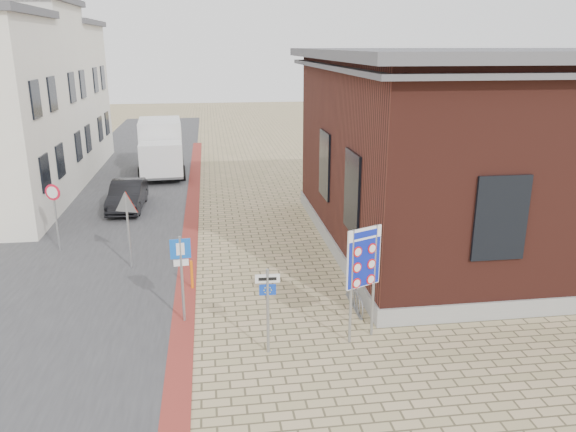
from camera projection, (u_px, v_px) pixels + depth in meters
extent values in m
plane|color=tan|center=(267.00, 356.00, 13.08)|extent=(120.00, 120.00, 0.00)
cube|color=#38383A|center=(119.00, 198.00, 26.54)|extent=(7.00, 60.00, 0.02)
cube|color=maroon|center=(191.00, 227.00, 22.27)|extent=(0.60, 40.00, 0.02)
cube|color=gray|center=(488.00, 233.00, 20.83)|extent=(12.15, 12.15, 0.50)
cube|color=#4A1E17|center=(498.00, 146.00, 19.88)|extent=(12.00, 12.00, 6.00)
cube|color=#515156|center=(508.00, 54.00, 18.96)|extent=(13.00, 13.00, 0.30)
cube|color=#515156|center=(507.00, 66.00, 19.07)|extent=(12.70, 12.70, 0.15)
cube|color=black|center=(353.00, 192.00, 16.44)|extent=(0.12, 1.60, 2.40)
cube|color=black|center=(325.00, 165.00, 20.23)|extent=(0.12, 1.60, 2.40)
cube|color=black|center=(501.00, 218.00, 13.99)|extent=(1.40, 0.12, 2.20)
cube|color=black|center=(45.00, 173.00, 21.66)|extent=(0.10, 1.10, 1.40)
cube|color=black|center=(60.00, 161.00, 23.93)|extent=(0.10, 1.10, 1.40)
cube|color=black|center=(35.00, 99.00, 20.84)|extent=(0.10, 1.10, 1.40)
cube|color=black|center=(52.00, 94.00, 23.11)|extent=(0.10, 1.10, 1.40)
cube|color=white|center=(4.00, 99.00, 27.37)|extent=(7.00, 6.00, 8.80)
cube|color=black|center=(78.00, 146.00, 27.34)|extent=(0.10, 1.10, 1.40)
cube|color=black|center=(88.00, 138.00, 29.61)|extent=(0.10, 1.10, 1.40)
cube|color=black|center=(72.00, 87.00, 26.52)|extent=(0.10, 1.10, 1.40)
cube|color=black|center=(82.00, 84.00, 28.79)|extent=(0.10, 1.10, 1.40)
cube|color=white|center=(39.00, 96.00, 33.16)|extent=(7.00, 6.00, 8.00)
cube|color=#515156|center=(30.00, 22.00, 31.95)|extent=(7.40, 6.40, 0.30)
cube|color=black|center=(100.00, 129.00, 33.02)|extent=(0.10, 1.10, 1.40)
cube|color=black|center=(107.00, 123.00, 35.30)|extent=(0.10, 1.10, 1.40)
cube|color=black|center=(95.00, 80.00, 32.20)|extent=(0.10, 1.10, 1.40)
cube|color=black|center=(103.00, 78.00, 34.48)|extent=(0.10, 1.10, 1.40)
torus|color=slate|center=(360.00, 307.00, 14.86)|extent=(0.04, 0.60, 0.60)
torus|color=slate|center=(357.00, 302.00, 15.15)|extent=(0.04, 0.60, 0.60)
torus|color=slate|center=(354.00, 298.00, 15.43)|extent=(0.04, 0.60, 0.60)
torus|color=slate|center=(351.00, 293.00, 15.72)|extent=(0.04, 0.60, 0.60)
torus|color=slate|center=(349.00, 289.00, 16.00)|extent=(0.04, 0.60, 0.60)
cube|color=slate|center=(354.00, 306.00, 15.51)|extent=(0.08, 1.60, 0.04)
imported|color=black|center=(127.00, 195.00, 24.52)|extent=(1.41, 3.86, 1.26)
cube|color=slate|center=(162.00, 167.00, 31.08)|extent=(2.54, 5.69, 0.26)
cube|color=white|center=(161.00, 159.00, 29.01)|extent=(2.28, 1.89, 1.64)
cube|color=black|center=(160.00, 156.00, 28.20)|extent=(1.95, 0.22, 0.82)
cube|color=white|center=(161.00, 140.00, 31.56)|extent=(2.51, 3.85, 2.26)
cylinder|color=black|center=(141.00, 175.00, 29.34)|extent=(0.31, 0.84, 0.82)
cylinder|color=black|center=(183.00, 173.00, 29.77)|extent=(0.31, 0.84, 0.82)
cylinder|color=black|center=(143.00, 163.00, 32.42)|extent=(0.31, 0.84, 0.82)
cylinder|color=black|center=(181.00, 161.00, 32.85)|extent=(0.31, 0.84, 0.82)
cylinder|color=gray|center=(351.00, 288.00, 13.27)|extent=(0.07, 0.07, 2.87)
cylinder|color=gray|center=(374.00, 281.00, 13.62)|extent=(0.07, 0.07, 2.87)
cube|color=white|center=(364.00, 258.00, 13.24)|extent=(0.91, 0.44, 1.48)
cube|color=#0D1EA2|center=(364.00, 258.00, 13.24)|extent=(0.88, 0.43, 1.44)
cube|color=white|center=(365.00, 234.00, 13.07)|extent=(0.88, 0.44, 0.28)
cylinder|color=gray|center=(268.00, 311.00, 12.93)|extent=(0.07, 0.07, 2.10)
cube|color=white|center=(267.00, 279.00, 12.69)|extent=(0.57, 0.06, 0.20)
cube|color=#0F38B7|center=(268.00, 290.00, 12.77)|extent=(0.39, 0.05, 0.26)
cylinder|color=gray|center=(182.00, 280.00, 14.37)|extent=(0.07, 0.07, 2.35)
cube|color=blue|center=(180.00, 249.00, 14.12)|extent=(0.52, 0.09, 0.52)
cube|color=white|center=(181.00, 263.00, 14.23)|extent=(0.38, 0.08, 0.17)
cylinder|color=gray|center=(129.00, 232.00, 17.90)|extent=(0.07, 0.07, 2.43)
cylinder|color=gray|center=(56.00, 218.00, 19.44)|extent=(0.07, 0.07, 2.39)
cylinder|color=red|center=(53.00, 192.00, 19.17)|extent=(0.54, 0.23, 0.56)
cylinder|color=orange|center=(192.00, 275.00, 16.55)|extent=(0.10, 0.10, 0.89)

